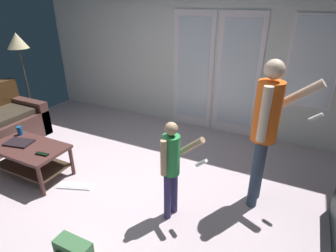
% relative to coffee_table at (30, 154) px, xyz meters
% --- Properties ---
extents(ground_plane, '(6.12, 4.81, 0.02)m').
position_rel_coffee_table_xyz_m(ground_plane, '(1.21, 0.17, -0.34)').
color(ground_plane, '#BBA8AF').
extents(wall_back_with_doors, '(6.12, 0.09, 2.89)m').
position_rel_coffee_table_xyz_m(wall_back_with_doors, '(1.30, 2.54, 1.07)').
color(wall_back_with_doors, silver).
rests_on(wall_back_with_doors, ground_plane).
extents(coffee_table, '(1.01, 0.58, 0.45)m').
position_rel_coffee_table_xyz_m(coffee_table, '(0.00, 0.00, 0.00)').
color(coffee_table, '#4C2A27').
rests_on(coffee_table, ground_plane).
extents(person_adult, '(0.65, 0.46, 1.69)m').
position_rel_coffee_table_xyz_m(person_adult, '(2.81, 0.80, 0.68)').
color(person_adult, '#313E52').
rests_on(person_adult, ground_plane).
extents(person_child, '(0.46, 0.31, 1.14)m').
position_rel_coffee_table_xyz_m(person_child, '(2.02, 0.15, 0.35)').
color(person_child, navy).
rests_on(person_child, ground_plane).
extents(floor_lamp, '(0.36, 0.36, 1.66)m').
position_rel_coffee_table_xyz_m(floor_lamp, '(-1.56, 1.30, 1.12)').
color(floor_lamp, '#352E25').
rests_on(floor_lamp, ground_plane).
extents(backpack, '(0.35, 0.20, 0.23)m').
position_rel_coffee_table_xyz_m(backpack, '(1.48, -0.79, -0.21)').
color(backpack, '#3B673F').
rests_on(backpack, ground_plane).
extents(loose_keyboard, '(0.46, 0.28, 0.02)m').
position_rel_coffee_table_xyz_m(loose_keyboard, '(0.68, 0.05, -0.32)').
color(loose_keyboard, white).
rests_on(loose_keyboard, ground_plane).
extents(laptop_closed, '(0.39, 0.30, 0.02)m').
position_rel_coffee_table_xyz_m(laptop_closed, '(-0.16, -0.00, 0.14)').
color(laptop_closed, black).
rests_on(laptop_closed, coffee_table).
extents(cup_near_edge, '(0.07, 0.07, 0.12)m').
position_rel_coffee_table_xyz_m(cup_near_edge, '(-0.38, 0.19, 0.18)').
color(cup_near_edge, '#145696').
rests_on(cup_near_edge, coffee_table).
extents(tv_remote_black, '(0.18, 0.07, 0.02)m').
position_rel_coffee_table_xyz_m(tv_remote_black, '(0.35, -0.07, 0.13)').
color(tv_remote_black, black).
rests_on(tv_remote_black, coffee_table).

